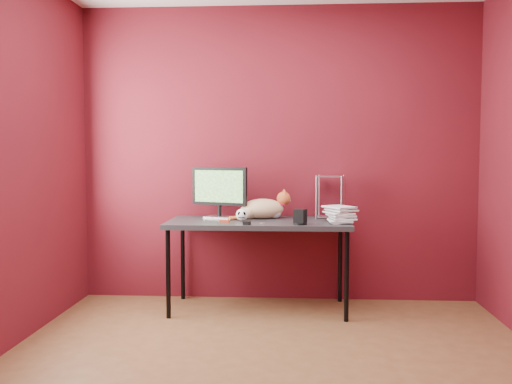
# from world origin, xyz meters

# --- Properties ---
(room) EXTENTS (3.52, 3.52, 2.61)m
(room) POSITION_xyz_m (0.00, 0.00, 1.45)
(room) COLOR brown
(room) RESTS_ON ground
(desk) EXTENTS (1.50, 0.70, 0.75)m
(desk) POSITION_xyz_m (-0.15, 1.37, 0.70)
(desk) COLOR black
(desk) RESTS_ON ground
(monitor) EXTENTS (0.49, 0.23, 0.44)m
(monitor) POSITION_xyz_m (-0.50, 1.51, 0.99)
(monitor) COLOR silver
(monitor) RESTS_ON desk
(cat) EXTENTS (0.52, 0.28, 0.25)m
(cat) POSITION_xyz_m (-0.12, 1.51, 0.84)
(cat) COLOR #C17B29
(cat) RESTS_ON desk
(skull_mug) EXTENTS (0.10, 0.10, 0.10)m
(skull_mug) POSITION_xyz_m (-0.28, 1.33, 0.80)
(skull_mug) COLOR white
(skull_mug) RESTS_ON desk
(speaker) EXTENTS (0.11, 0.11, 0.12)m
(speaker) POSITION_xyz_m (0.19, 1.12, 0.81)
(speaker) COLOR black
(speaker) RESTS_ON desk
(book_stack) EXTENTS (0.29, 0.30, 1.47)m
(book_stack) POSITION_xyz_m (0.43, 1.27, 1.49)
(book_stack) COLOR beige
(book_stack) RESTS_ON desk
(wire_rack) EXTENTS (0.24, 0.21, 0.37)m
(wire_rack) POSITION_xyz_m (0.45, 1.60, 0.93)
(wire_rack) COLOR silver
(wire_rack) RESTS_ON desk
(pocket_knife) EXTENTS (0.09, 0.04, 0.02)m
(pocket_knife) POSITION_xyz_m (-0.42, 1.23, 0.76)
(pocket_knife) COLOR #AA230D
(pocket_knife) RESTS_ON desk
(black_gadget) EXTENTS (0.06, 0.05, 0.03)m
(black_gadget) POSITION_xyz_m (-0.23, 1.08, 0.76)
(black_gadget) COLOR black
(black_gadget) RESTS_ON desk
(washer) EXTENTS (0.04, 0.04, 0.00)m
(washer) POSITION_xyz_m (-0.11, 1.18, 0.75)
(washer) COLOR silver
(washer) RESTS_ON desk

